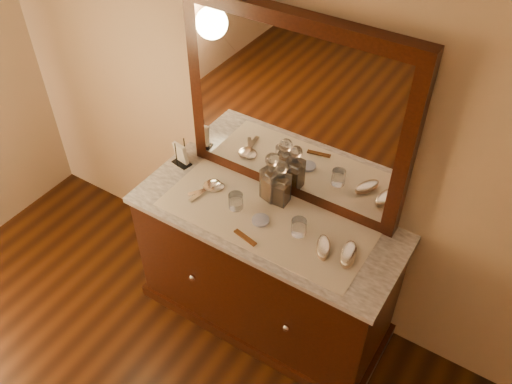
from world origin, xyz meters
TOP-DOWN VIEW (x-y plane):
  - dresser_cabinet at (0.00, 1.96)m, footprint 1.40×0.55m
  - dresser_plinth at (0.00, 1.96)m, footprint 1.46×0.59m
  - knob_left at (-0.30, 1.67)m, footprint 0.04×0.04m
  - knob_right at (0.30, 1.67)m, footprint 0.04×0.04m
  - marble_top at (0.00, 1.96)m, footprint 1.44×0.59m
  - mirror_frame at (0.00, 2.20)m, footprint 1.20×0.08m
  - mirror_glass at (0.00, 2.17)m, footprint 1.06×0.01m
  - lace_runner at (0.00, 1.94)m, footprint 1.10×0.45m
  - pin_dish at (-0.01, 1.91)m, footprint 0.12×0.12m
  - comb at (-0.01, 1.77)m, footprint 0.14×0.05m
  - napkin_rack at (-0.63, 2.06)m, footprint 0.12×0.08m
  - decanter_left at (-0.05, 2.09)m, footprint 0.11×0.11m
  - decanter_right at (0.01, 2.09)m, footprint 0.09×0.09m
  - brush_near at (0.35, 1.90)m, footprint 0.13×0.17m
  - brush_far at (0.47, 1.93)m, footprint 0.11×0.18m
  - hand_mirror_outer at (-0.38, 1.97)m, footprint 0.10×0.23m
  - hand_mirror_inner at (-0.35, 1.97)m, footprint 0.16×0.20m
  - tumblers at (0.01, 1.93)m, footprint 0.44×0.09m

SIDE VIEW (x-z plane):
  - dresser_plinth at x=0.00m, z-range 0.00..0.08m
  - dresser_cabinet at x=0.00m, z-range 0.00..0.82m
  - knob_left at x=-0.30m, z-range 0.43..0.47m
  - knob_right at x=0.30m, z-range 0.43..0.47m
  - marble_top at x=0.00m, z-range 0.82..0.85m
  - lace_runner at x=0.00m, z-range 0.85..0.85m
  - comb at x=-0.01m, z-range 0.85..0.86m
  - pin_dish at x=-0.01m, z-range 0.85..0.87m
  - hand_mirror_inner at x=-0.35m, z-range 0.85..0.87m
  - hand_mirror_outer at x=-0.38m, z-range 0.85..0.87m
  - brush_near at x=0.35m, z-range 0.85..0.90m
  - brush_far at x=0.47m, z-range 0.85..0.90m
  - tumblers at x=0.01m, z-range 0.85..0.94m
  - napkin_rack at x=-0.63m, z-range 0.83..1.00m
  - decanter_right at x=0.01m, z-range 0.82..1.09m
  - decanter_left at x=-0.05m, z-range 0.82..1.11m
  - mirror_frame at x=0.00m, z-range 0.85..1.85m
  - mirror_glass at x=0.00m, z-range 0.92..1.78m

